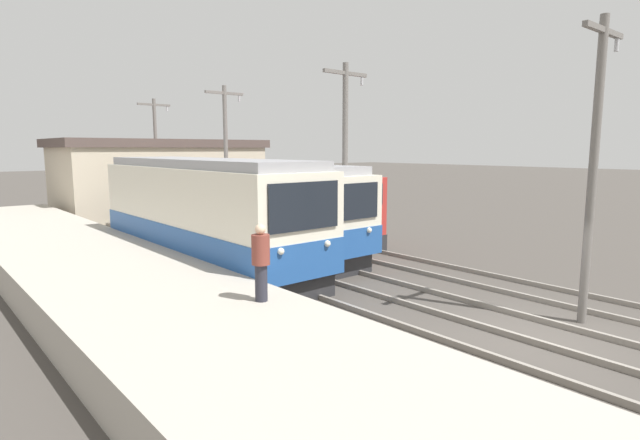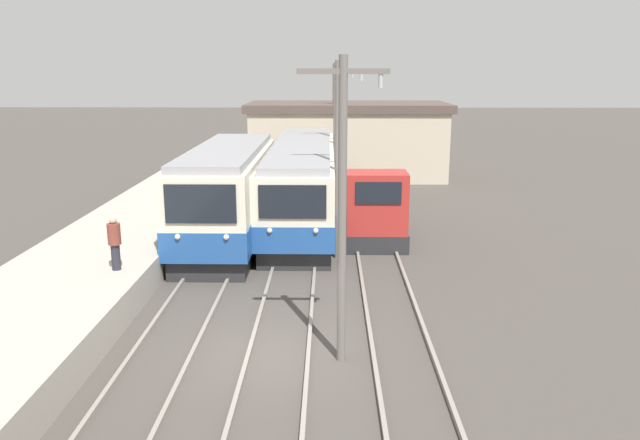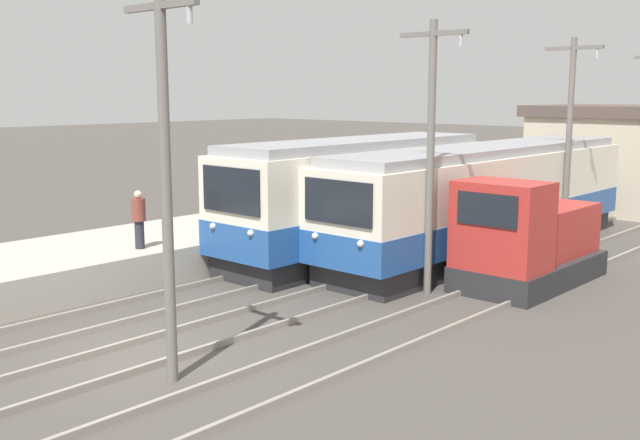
% 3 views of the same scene
% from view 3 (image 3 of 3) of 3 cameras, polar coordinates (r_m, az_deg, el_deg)
% --- Properties ---
extents(ground_plane, '(200.00, 200.00, 0.00)m').
position_cam_3_polar(ground_plane, '(15.83, -14.08, -9.97)').
color(ground_plane, '#47423D').
extents(track_left, '(1.54, 60.00, 0.14)m').
position_cam_3_polar(track_left, '(17.94, -18.75, -7.61)').
color(track_left, gray).
rests_on(track_left, ground).
extents(track_center, '(1.54, 60.00, 0.14)m').
position_cam_3_polar(track_center, '(15.65, -13.68, -9.91)').
color(track_center, gray).
rests_on(track_center, ground).
extents(track_right, '(1.54, 60.00, 0.14)m').
position_cam_3_polar(track_right, '(13.42, -6.28, -13.07)').
color(track_right, gray).
rests_on(track_right, ground).
extents(commuter_train_left, '(2.84, 10.81, 3.79)m').
position_cam_3_polar(commuter_train_left, '(24.10, 2.89, 1.35)').
color(commuter_train_left, '#28282B').
rests_on(commuter_train_left, ground).
extents(commuter_train_center, '(2.84, 15.06, 3.55)m').
position_cam_3_polar(commuter_train_center, '(25.21, 12.57, 1.26)').
color(commuter_train_center, '#28282B').
rests_on(commuter_train_center, ground).
extents(shunting_locomotive, '(2.40, 4.98, 3.00)m').
position_cam_3_polar(shunting_locomotive, '(21.25, 15.45, -1.63)').
color(shunting_locomotive, '#28282B').
rests_on(shunting_locomotive, ground).
extents(catenary_mast_near, '(2.00, 0.20, 7.05)m').
position_cam_3_polar(catenary_mast_near, '(13.45, -11.66, 3.51)').
color(catenary_mast_near, slate).
rests_on(catenary_mast_near, ground).
extents(catenary_mast_mid, '(2.00, 0.20, 7.05)m').
position_cam_3_polar(catenary_mast_mid, '(19.47, 8.45, 5.46)').
color(catenary_mast_mid, slate).
rests_on(catenary_mast_mid, ground).
extents(catenary_mast_far, '(2.00, 0.20, 7.05)m').
position_cam_3_polar(catenary_mast_far, '(26.72, 18.46, 6.19)').
color(catenary_mast_far, slate).
rests_on(catenary_mast_far, ground).
extents(person_on_platform, '(0.38, 0.38, 1.63)m').
position_cam_3_polar(person_on_platform, '(21.25, -13.63, 0.21)').
color(person_on_platform, '#282833').
rests_on(person_on_platform, platform_left).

